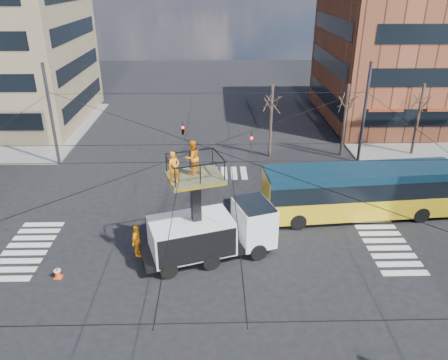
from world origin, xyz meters
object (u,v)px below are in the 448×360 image
at_px(flagger, 320,208).
at_px(city_bus, 360,191).
at_px(utility_truck, 211,221).
at_px(worker_ground, 137,241).
at_px(traffic_cone, 58,272).

bearing_deg(flagger, city_bus, 81.90).
relative_size(utility_truck, worker_ground, 4.01).
bearing_deg(worker_ground, utility_truck, -79.70).
bearing_deg(traffic_cone, city_bus, 19.31).
height_order(city_bus, worker_ground, city_bus).
bearing_deg(traffic_cone, flagger, 20.79).
distance_m(utility_truck, city_bus, 9.96).
height_order(worker_ground, flagger, worker_ground).
xyz_separation_m(utility_truck, worker_ground, (-3.98, 0.06, -1.18)).
xyz_separation_m(city_bus, traffic_cone, (-16.74, -5.87, -1.41)).
bearing_deg(flagger, worker_ground, -89.69).
distance_m(city_bus, traffic_cone, 17.79).
xyz_separation_m(utility_truck, city_bus, (9.08, 4.09, -0.38)).
distance_m(city_bus, worker_ground, 13.69).
bearing_deg(utility_truck, flagger, 11.22).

